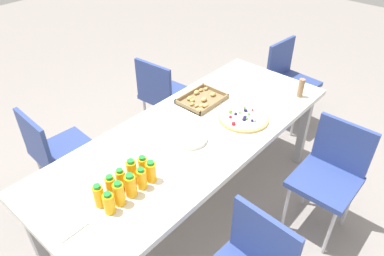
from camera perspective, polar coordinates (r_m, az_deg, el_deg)
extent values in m
plane|color=gray|center=(2.87, 0.04, -12.38)|extent=(12.00, 12.00, 0.00)
cube|color=silver|center=(2.39, 0.04, -1.08)|extent=(2.22, 0.86, 0.04)
cube|color=#99999E|center=(3.18, 17.20, -0.29)|extent=(0.06, 0.06, 0.69)
cube|color=#99999E|center=(2.45, -23.45, -15.65)|extent=(0.06, 0.06, 0.69)
cube|color=#99999E|center=(3.44, 6.98, 4.25)|extent=(0.06, 0.06, 0.69)
cube|color=#33478C|center=(3.32, -3.78, 5.32)|extent=(0.43, 0.43, 0.04)
cube|color=#33478C|center=(3.11, -6.11, 6.90)|extent=(0.06, 0.38, 0.38)
cylinder|color=silver|center=(3.65, -3.95, 3.83)|extent=(0.02, 0.02, 0.41)
cylinder|color=silver|center=(3.48, 0.10, 2.14)|extent=(0.02, 0.02, 0.41)
cylinder|color=silver|center=(3.45, -7.36, 1.52)|extent=(0.02, 0.02, 0.41)
cylinder|color=silver|center=(3.27, -3.25, -0.38)|extent=(0.02, 0.02, 0.41)
cube|color=#33478C|center=(1.91, 11.21, -17.31)|extent=(0.05, 0.38, 0.38)
cube|color=#33478C|center=(3.62, 15.77, 6.74)|extent=(0.43, 0.43, 0.04)
cube|color=#33478C|center=(3.62, 13.80, 10.46)|extent=(0.38, 0.06, 0.38)
cylinder|color=silver|center=(3.81, 18.47, 3.40)|extent=(0.02, 0.02, 0.41)
cylinder|color=silver|center=(3.56, 15.87, 1.51)|extent=(0.02, 0.02, 0.41)
cylinder|color=silver|center=(3.93, 14.52, 5.28)|extent=(0.02, 0.02, 0.41)
cylinder|color=silver|center=(3.70, 11.76, 3.57)|extent=(0.02, 0.02, 0.41)
cube|color=#33478C|center=(2.58, 20.26, -8.01)|extent=(0.40, 0.40, 0.04)
cube|color=#33478C|center=(2.60, 22.79, -2.73)|extent=(0.03, 0.38, 0.38)
cylinder|color=silver|center=(2.61, 20.86, -15.31)|extent=(0.02, 0.02, 0.41)
cylinder|color=silver|center=(2.67, 14.58, -12.22)|extent=(0.02, 0.02, 0.41)
cylinder|color=silver|center=(2.83, 23.51, -11.15)|extent=(0.02, 0.02, 0.41)
cylinder|color=silver|center=(2.89, 17.71, -8.43)|extent=(0.02, 0.02, 0.41)
cube|color=#33478C|center=(2.82, -19.39, -3.43)|extent=(0.42, 0.42, 0.04)
cube|color=#33478C|center=(2.66, -23.60, -2.02)|extent=(0.05, 0.38, 0.38)
cylinder|color=silver|center=(3.13, -17.45, -4.25)|extent=(0.02, 0.02, 0.41)
cylinder|color=silver|center=(2.91, -14.18, -7.19)|extent=(0.02, 0.02, 0.41)
cylinder|color=silver|center=(3.05, -22.54, -6.93)|extent=(0.02, 0.02, 0.41)
cylinder|color=silver|center=(2.82, -19.60, -10.21)|extent=(0.02, 0.02, 0.41)
cylinder|color=#F9AE14|center=(1.89, -13.01, -11.59)|extent=(0.06, 0.06, 0.12)
cylinder|color=#1E8C33|center=(1.84, -13.28, -10.21)|extent=(0.04, 0.04, 0.02)
cylinder|color=#FAAE14|center=(1.91, -11.46, -10.25)|extent=(0.06, 0.06, 0.13)
cylinder|color=#1E8C33|center=(1.85, -11.74, -8.65)|extent=(0.04, 0.04, 0.02)
cylinder|color=#F9AB14|center=(1.94, -9.69, -9.04)|extent=(0.06, 0.06, 0.13)
cylinder|color=#1E8C33|center=(1.89, -9.91, -7.48)|extent=(0.04, 0.04, 0.02)
cylinder|color=#F9AD14|center=(1.97, -7.97, -8.02)|extent=(0.05, 0.05, 0.12)
cylinder|color=#1E8C33|center=(1.93, -8.14, -6.57)|extent=(0.04, 0.04, 0.02)
cylinder|color=#F9AB14|center=(2.01, -6.50, -6.95)|extent=(0.06, 0.06, 0.12)
cylinder|color=#1E8C33|center=(1.96, -6.64, -5.50)|extent=(0.04, 0.04, 0.02)
cylinder|color=#F9AC14|center=(1.93, -14.53, -10.43)|extent=(0.05, 0.05, 0.12)
cylinder|color=#1E8C33|center=(1.88, -14.85, -8.96)|extent=(0.04, 0.04, 0.02)
cylinder|color=#FAAC14|center=(1.95, -12.70, -9.16)|extent=(0.05, 0.05, 0.13)
cylinder|color=#1E8C33|center=(1.90, -12.98, -7.63)|extent=(0.04, 0.04, 0.02)
cylinder|color=#F9AC14|center=(1.99, -11.19, -8.10)|extent=(0.05, 0.05, 0.12)
cylinder|color=#1E8C33|center=(1.94, -11.43, -6.64)|extent=(0.03, 0.03, 0.02)
cylinder|color=#FAAD14|center=(2.01, -9.51, -6.84)|extent=(0.06, 0.06, 0.13)
cylinder|color=#1E8C33|center=(1.96, -9.72, -5.23)|extent=(0.04, 0.04, 0.02)
cylinder|color=#F9AC14|center=(2.05, -7.78, -6.11)|extent=(0.05, 0.05, 0.12)
cylinder|color=#1E8C33|center=(2.00, -7.93, -4.72)|extent=(0.04, 0.04, 0.02)
cylinder|color=tan|center=(2.52, 8.14, 1.61)|extent=(0.35, 0.35, 0.02)
cylinder|color=white|center=(2.51, 8.16, 1.84)|extent=(0.32, 0.32, 0.01)
sphere|color=#1E1947|center=(2.56, 8.41, 2.79)|extent=(0.02, 0.02, 0.02)
sphere|color=#66B238|center=(2.53, 6.06, 2.58)|extent=(0.03, 0.03, 0.03)
sphere|color=#1E1947|center=(2.46, 9.50, 1.18)|extent=(0.02, 0.02, 0.02)
sphere|color=#1E1947|center=(2.46, 8.24, 1.39)|extent=(0.03, 0.03, 0.03)
sphere|color=#1E1947|center=(2.51, 6.93, 2.24)|extent=(0.02, 0.02, 0.02)
sphere|color=#1E1947|center=(2.56, 8.59, 2.74)|extent=(0.02, 0.02, 0.02)
sphere|color=red|center=(2.48, 6.11, 1.75)|extent=(0.02, 0.02, 0.02)
sphere|color=#1E1947|center=(2.56, 8.41, 2.77)|extent=(0.02, 0.02, 0.02)
sphere|color=#66B238|center=(2.46, 9.98, 1.08)|extent=(0.02, 0.02, 0.02)
sphere|color=red|center=(2.41, 6.60, 0.68)|extent=(0.03, 0.03, 0.03)
sphere|color=#66B238|center=(2.53, 7.56, 2.43)|extent=(0.02, 0.02, 0.02)
sphere|color=#66B238|center=(2.59, 8.32, 3.23)|extent=(0.02, 0.02, 0.02)
sphere|color=#66B238|center=(2.48, 8.66, 1.51)|extent=(0.02, 0.02, 0.02)
sphere|color=red|center=(2.58, 9.54, 2.84)|extent=(0.02, 0.02, 0.02)
sphere|color=#66B238|center=(2.53, 9.03, 2.20)|extent=(0.02, 0.02, 0.02)
sphere|color=#1E1947|center=(2.48, 8.39, 1.66)|extent=(0.03, 0.03, 0.03)
cube|color=olive|center=(2.70, 1.58, 4.39)|extent=(0.33, 0.26, 0.01)
cube|color=olive|center=(2.63, 3.62, 3.71)|extent=(0.33, 0.01, 0.03)
cube|color=olive|center=(2.76, -0.37, 5.51)|extent=(0.33, 0.01, 0.03)
cube|color=olive|center=(2.59, -0.70, 3.24)|extent=(0.01, 0.26, 0.03)
cube|color=olive|center=(2.80, 3.70, 5.92)|extent=(0.01, 0.26, 0.03)
ellipsoid|color=tan|center=(2.61, 0.71, 3.57)|extent=(0.04, 0.03, 0.02)
ellipsoid|color=tan|center=(2.67, 1.89, 4.55)|extent=(0.05, 0.04, 0.03)
ellipsoid|color=tan|center=(2.56, 0.98, 2.91)|extent=(0.05, 0.03, 0.03)
ellipsoid|color=tan|center=(2.56, 1.44, 2.92)|extent=(0.05, 0.03, 0.03)
ellipsoid|color=tan|center=(2.76, 0.72, 5.67)|extent=(0.05, 0.04, 0.03)
ellipsoid|color=tan|center=(2.82, 2.21, 6.24)|extent=(0.04, 0.03, 0.02)
ellipsoid|color=tan|center=(2.67, 0.03, 4.40)|extent=(0.04, 0.03, 0.02)
ellipsoid|color=tan|center=(2.69, -0.38, 4.75)|extent=(0.05, 0.04, 0.03)
ellipsoid|color=tan|center=(2.61, 2.19, 3.58)|extent=(0.05, 0.03, 0.03)
ellipsoid|color=tan|center=(2.61, 1.52, 3.57)|extent=(0.04, 0.03, 0.02)
ellipsoid|color=tan|center=(2.63, -0.02, 3.83)|extent=(0.04, 0.03, 0.02)
ellipsoid|color=tan|center=(2.80, 1.42, 6.04)|extent=(0.04, 0.03, 0.02)
ellipsoid|color=tan|center=(2.74, 3.33, 5.36)|extent=(0.05, 0.04, 0.03)
cylinder|color=silver|center=(2.30, -0.25, -1.93)|extent=(0.21, 0.21, 0.00)
cylinder|color=silver|center=(2.30, -0.25, -1.83)|extent=(0.21, 0.21, 0.00)
cylinder|color=silver|center=(2.30, -0.25, -1.73)|extent=(0.21, 0.21, 0.00)
cylinder|color=silver|center=(2.30, -0.25, -1.63)|extent=(0.21, 0.21, 0.00)
cylinder|color=silver|center=(2.29, -0.25, -1.53)|extent=(0.21, 0.21, 0.00)
cube|color=white|center=(1.92, -19.21, -14.24)|extent=(0.15, 0.15, 0.01)
cylinder|color=#9E7A56|center=(2.84, 16.85, 6.10)|extent=(0.04, 0.04, 0.15)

